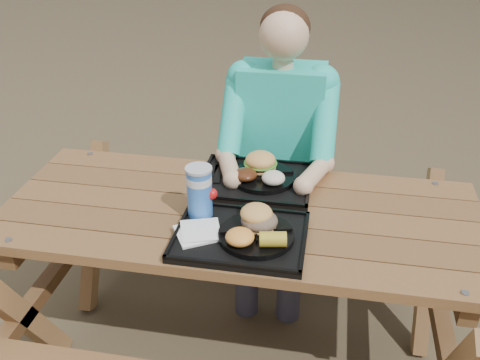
# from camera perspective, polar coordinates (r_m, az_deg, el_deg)

# --- Properties ---
(ground) EXTENTS (60.00, 60.00, 0.00)m
(ground) POSITION_cam_1_polar(r_m,az_deg,el_deg) (2.50, 0.00, -17.83)
(ground) COLOR #999999
(ground) RESTS_ON ground
(picnic_table) EXTENTS (1.80, 1.49, 0.75)m
(picnic_table) POSITION_cam_1_polar(r_m,az_deg,el_deg) (2.24, 0.00, -11.32)
(picnic_table) COLOR #999999
(picnic_table) RESTS_ON ground
(tray_near) EXTENTS (0.45, 0.35, 0.02)m
(tray_near) POSITION_cam_1_polar(r_m,az_deg,el_deg) (1.85, 0.07, -6.14)
(tray_near) COLOR black
(tray_near) RESTS_ON picnic_table
(tray_far) EXTENTS (0.45, 0.35, 0.02)m
(tray_far) POSITION_cam_1_polar(r_m,az_deg,el_deg) (2.18, 1.65, -0.19)
(tray_far) COLOR black
(tray_far) RESTS_ON picnic_table
(plate_near) EXTENTS (0.26, 0.26, 0.02)m
(plate_near) POSITION_cam_1_polar(r_m,az_deg,el_deg) (1.83, 1.74, -5.90)
(plate_near) COLOR black
(plate_near) RESTS_ON tray_near
(plate_far) EXTENTS (0.26, 0.26, 0.02)m
(plate_far) POSITION_cam_1_polar(r_m,az_deg,el_deg) (2.17, 2.48, 0.33)
(plate_far) COLOR black
(plate_far) RESTS_ON tray_far
(napkin_stack) EXTENTS (0.19, 0.19, 0.02)m
(napkin_stack) POSITION_cam_1_polar(r_m,az_deg,el_deg) (1.85, -4.62, -5.59)
(napkin_stack) COLOR white
(napkin_stack) RESTS_ON tray_near
(soda_cup) EXTENTS (0.09, 0.09, 0.18)m
(soda_cup) POSITION_cam_1_polar(r_m,az_deg,el_deg) (1.91, -4.34, -1.36)
(soda_cup) COLOR blue
(soda_cup) RESTS_ON tray_near
(condiment_bbq) EXTENTS (0.05, 0.05, 0.03)m
(condiment_bbq) POSITION_cam_1_polar(r_m,az_deg,el_deg) (1.94, 0.91, -3.32)
(condiment_bbq) COLOR black
(condiment_bbq) RESTS_ON tray_near
(condiment_mustard) EXTENTS (0.05, 0.05, 0.03)m
(condiment_mustard) POSITION_cam_1_polar(r_m,az_deg,el_deg) (1.92, 2.70, -3.72)
(condiment_mustard) COLOR yellow
(condiment_mustard) RESTS_ON tray_near
(sandwich) EXTENTS (0.12, 0.12, 0.12)m
(sandwich) POSITION_cam_1_polar(r_m,az_deg,el_deg) (1.82, 2.10, -3.41)
(sandwich) COLOR #EBA853
(sandwich) RESTS_ON plate_near
(mac_cheese) EXTENTS (0.10, 0.10, 0.05)m
(mac_cheese) POSITION_cam_1_polar(r_m,az_deg,el_deg) (1.76, -0.02, -6.09)
(mac_cheese) COLOR #FFAC43
(mac_cheese) RESTS_ON plate_near
(corn_cob) EXTENTS (0.10, 0.10, 0.05)m
(corn_cob) POSITION_cam_1_polar(r_m,az_deg,el_deg) (1.75, 3.52, -6.34)
(corn_cob) COLOR gold
(corn_cob) RESTS_ON plate_near
(cutlery_far) EXTENTS (0.05, 0.16, 0.01)m
(cutlery_far) POSITION_cam_1_polar(r_m,az_deg,el_deg) (2.21, -2.41, 0.70)
(cutlery_far) COLOR black
(cutlery_far) RESTS_ON tray_far
(burger) EXTENTS (0.13, 0.13, 0.11)m
(burger) POSITION_cam_1_polar(r_m,az_deg,el_deg) (2.18, 2.22, 2.50)
(burger) COLOR #EBA453
(burger) RESTS_ON plate_far
(baked_beans) EXTENTS (0.10, 0.10, 0.04)m
(baked_beans) POSITION_cam_1_polar(r_m,az_deg,el_deg) (2.12, 0.54, 0.59)
(baked_beans) COLOR #4D230F
(baked_beans) RESTS_ON plate_far
(potato_salad) EXTENTS (0.09, 0.09, 0.05)m
(potato_salad) POSITION_cam_1_polar(r_m,az_deg,el_deg) (2.09, 3.57, 0.22)
(potato_salad) COLOR #F2E5CD
(potato_salad) RESTS_ON plate_far
(diner) EXTENTS (0.48, 0.84, 1.28)m
(diner) POSITION_cam_1_polar(r_m,az_deg,el_deg) (2.54, 4.16, 1.32)
(diner) COLOR teal
(diner) RESTS_ON ground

